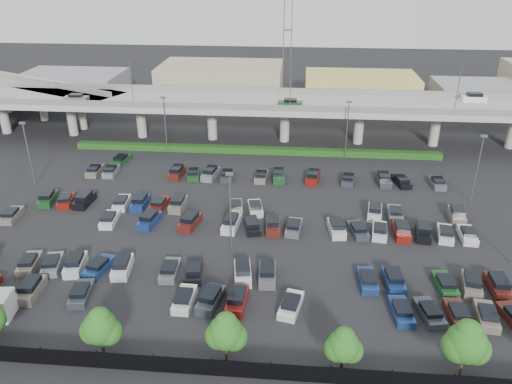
{
  "coord_description": "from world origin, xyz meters",
  "views": [
    {
      "loc": [
        7.51,
        -59.34,
        32.71
      ],
      "look_at": [
        1.92,
        4.53,
        2.0
      ],
      "focal_mm": 35.0,
      "sensor_mm": 36.0,
      "label": 1
    }
  ],
  "objects": [
    {
      "name": "tree_row",
      "position": [
        0.7,
        -26.53,
        3.52
      ],
      "size": [
        65.07,
        3.66,
        5.94
      ],
      "color": "#332316",
      "rests_on": "ground"
    },
    {
      "name": "light_poles",
      "position": [
        -4.13,
        2.0,
        6.24
      ],
      "size": [
        66.9,
        48.38,
        10.3
      ],
      "color": "#55555A",
      "rests_on": "ground"
    },
    {
      "name": "on_ramp",
      "position": [
        -52.1,
        43.05,
        6.86
      ],
      "size": [
        50.93,
        30.13,
        8.8
      ],
      "color": "#9B9C94",
      "rests_on": "ground"
    },
    {
      "name": "ground",
      "position": [
        0.0,
        0.0,
        0.0
      ],
      "size": [
        280.0,
        280.0,
        0.0
      ],
      "primitive_type": "plane",
      "color": "black"
    },
    {
      "name": "distant_buildings",
      "position": [
        12.38,
        61.81,
        3.74
      ],
      "size": [
        138.0,
        24.0,
        9.0
      ],
      "color": "gray",
      "rests_on": "ground"
    },
    {
      "name": "parked_cars",
      "position": [
        0.36,
        -4.01,
        0.63
      ],
      "size": [
        63.14,
        41.67,
        1.67
      ],
      "color": "navy",
      "rests_on": "ground"
    },
    {
      "name": "comm_tower",
      "position": [
        4.0,
        74.0,
        15.61
      ],
      "size": [
        2.4,
        2.4,
        30.0
      ],
      "color": "#55555A",
      "rests_on": "ground"
    },
    {
      "name": "hedge",
      "position": [
        0.0,
        25.0,
        0.55
      ],
      "size": [
        66.0,
        1.6,
        1.1
      ],
      "primitive_type": "cube",
      "color": "#184012",
      "rests_on": "ground"
    },
    {
      "name": "overpass",
      "position": [
        -0.18,
        31.99,
        6.97
      ],
      "size": [
        150.0,
        13.0,
        15.8
      ],
      "color": "#9B9C94",
      "rests_on": "ground"
    },
    {
      "name": "fence",
      "position": [
        -0.05,
        -28.0,
        0.9
      ],
      "size": [
        70.0,
        0.1,
        2.0
      ],
      "color": "black",
      "rests_on": "ground"
    }
  ]
}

